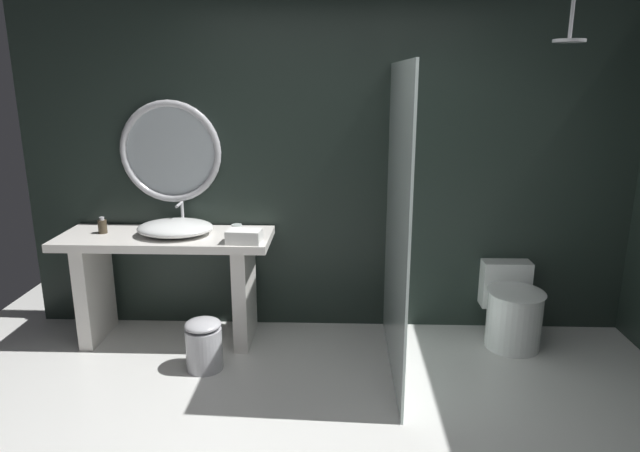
# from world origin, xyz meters

# --- Properties ---
(back_wall_panel) EXTENTS (4.80, 0.10, 2.60)m
(back_wall_panel) POSITION_xyz_m (0.00, 1.90, 1.30)
(back_wall_panel) COLOR #1E2823
(back_wall_panel) RESTS_ON ground_plane
(vanity_counter) EXTENTS (1.56, 0.58, 0.83)m
(vanity_counter) POSITION_xyz_m (-1.23, 1.54, 0.56)
(vanity_counter) COLOR silver
(vanity_counter) RESTS_ON ground_plane
(vessel_sink) EXTENTS (0.56, 0.46, 0.21)m
(vessel_sink) POSITION_xyz_m (-1.16, 1.54, 0.89)
(vessel_sink) COLOR white
(vessel_sink) RESTS_ON vanity_counter
(tumbler_cup) EXTENTS (0.08, 0.08, 0.08)m
(tumbler_cup) POSITION_xyz_m (-0.70, 1.54, 0.88)
(tumbler_cup) COLOR silver
(tumbler_cup) RESTS_ON vanity_counter
(soap_dispenser) EXTENTS (0.06, 0.06, 0.12)m
(soap_dispenser) POSITION_xyz_m (-1.71, 1.57, 0.89)
(soap_dispenser) COLOR #3D3323
(soap_dispenser) RESTS_ON vanity_counter
(round_wall_mirror) EXTENTS (0.78, 0.05, 0.78)m
(round_wall_mirror) POSITION_xyz_m (-1.23, 1.81, 1.41)
(round_wall_mirror) COLOR #B7B7BC
(shower_glass_panel) EXTENTS (0.02, 1.38, 2.06)m
(shower_glass_panel) POSITION_xyz_m (0.43, 1.16, 1.03)
(shower_glass_panel) COLOR silver
(shower_glass_panel) RESTS_ON ground_plane
(rain_shower_head) EXTENTS (0.20, 0.20, 0.32)m
(rain_shower_head) POSITION_xyz_m (1.49, 1.36, 2.21)
(rain_shower_head) COLOR #B7B7BC
(toilet) EXTENTS (0.42, 0.61, 0.58)m
(toilet) POSITION_xyz_m (1.36, 1.56, 0.27)
(toilet) COLOR white
(toilet) RESTS_ON ground_plane
(waste_bin) EXTENTS (0.25, 0.25, 0.37)m
(waste_bin) POSITION_xyz_m (-0.87, 1.08, 0.19)
(waste_bin) COLOR #B7B7BC
(waste_bin) RESTS_ON ground_plane
(folded_hand_towel) EXTENTS (0.25, 0.17, 0.09)m
(folded_hand_towel) POSITION_xyz_m (-0.61, 1.35, 0.88)
(folded_hand_towel) COLOR white
(folded_hand_towel) RESTS_ON vanity_counter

